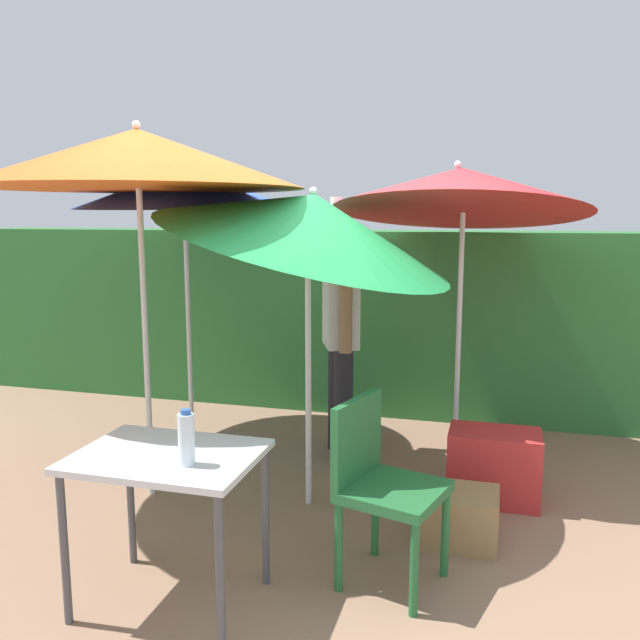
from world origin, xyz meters
The scene contains 12 objects.
ground_plane centered at (0.00, 0.00, 0.00)m, with size 24.00×24.00×0.00m, color #937056.
hedge_row centered at (0.00, 2.19, 0.81)m, with size 8.00×0.70×1.61m, color #2D7033.
umbrella_rainbow centered at (-1.21, 0.89, 1.94)m, with size 1.62×1.63×2.13m.
umbrella_orange centered at (-0.99, -0.10, 2.07)m, with size 1.96×1.96×2.29m.
umbrella_yellow centered at (0.00, 0.08, 1.72)m, with size 1.80×1.77×2.12m.
umbrella_navy centered at (0.79, 1.08, 1.92)m, with size 1.77×1.79×2.21m.
person_vendor centered at (-0.01, 0.88, 0.93)m, with size 0.34×0.54×1.88m.
chair_plastic centered at (0.57, -0.67, 0.51)m, with size 0.54×0.54×0.89m.
cooler_box centered at (1.09, 0.39, 0.22)m, with size 0.55×0.34×0.44m, color red.
crate_cardboard centered at (0.92, -0.20, 0.14)m, with size 0.41×0.33×0.28m, color #9E7A4C.
folding_table centered at (-0.31, -1.12, 0.63)m, with size 0.80×0.60×0.71m.
bottle_water centered at (-0.16, -1.22, 0.83)m, with size 0.07×0.07×0.24m.
Camera 1 is at (1.07, -3.56, 1.75)m, focal length 36.41 mm.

